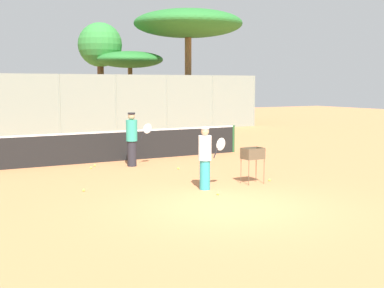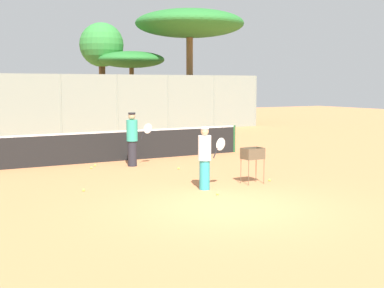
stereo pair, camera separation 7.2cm
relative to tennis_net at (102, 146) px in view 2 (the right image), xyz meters
The scene contains 15 objects.
ground_plane 7.94m from the tennis_net, 90.00° to the right, with size 80.00×80.00×0.00m, color #D37F4C.
tennis_net is the anchor object (origin of this frame).
back_fence 10.44m from the tennis_net, 90.00° to the left, with size 28.59×0.08×3.22m.
tree_0 17.84m from the tennis_net, 50.12° to the left, with size 6.98×6.98×7.41m.
tree_2 17.64m from the tennis_net, 69.56° to the left, with size 2.86×2.86×6.65m.
tree_4 16.79m from the tennis_net, 62.97° to the left, with size 4.25×4.25×4.78m.
player_white_outfit 5.93m from the tennis_net, 84.03° to the right, with size 0.88×0.33×1.61m.
player_red_cap 1.51m from the tennis_net, 66.88° to the right, with size 0.92×0.37×1.77m.
ball_cart 6.22m from the tennis_net, 69.39° to the right, with size 0.56×0.41×0.98m.
tennis_ball_1 1.05m from the tennis_net, 124.23° to the right, with size 0.07×0.07×0.07m, color #D1E54C.
tennis_ball_2 5.09m from the tennis_net, 115.43° to the right, with size 0.07×0.07×0.07m, color #D1E54C.
tennis_ball_3 1.51m from the tennis_net, 123.99° to the right, with size 0.07×0.07×0.07m, color #D1E54C.
tennis_ball_4 6.68m from the tennis_net, 85.44° to the right, with size 0.07×0.07×0.07m, color #D1E54C.
tennis_ball_5 6.44m from the tennis_net, 64.19° to the right, with size 0.07×0.07×0.07m, color #D1E54C.
tennis_ball_6 3.15m from the tennis_net, 59.42° to the right, with size 0.07×0.07×0.07m, color #D1E54C.
Camera 2 is at (-6.37, -9.55, 2.70)m, focal length 50.00 mm.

